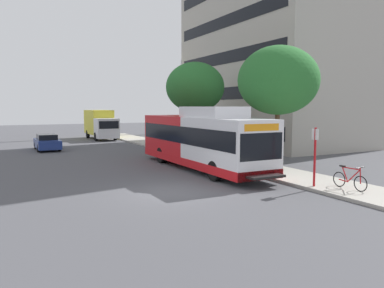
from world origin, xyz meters
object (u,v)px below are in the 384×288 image
Objects in this scene: transit_bus at (201,140)px; box_truck_background at (100,124)px; street_tree_mid_block at (195,87)px; parked_car_far_lane at (47,142)px; bus_stop_sign_pole at (315,152)px; street_tree_near_stop at (278,81)px; bicycle_parked at (350,179)px.

transit_bus reaches higher than box_truck_background.
parked_car_far_lane is at bearing 145.47° from street_tree_mid_block.
box_truck_background is at bearing 90.39° from transit_bus.
street_tree_mid_block is 1.56× the size of parked_car_far_lane.
parked_car_far_lane is (-8.65, 21.75, -0.99)m from bus_stop_sign_pole.
street_tree_near_stop is at bearing -87.01° from street_tree_mid_block.
box_truck_background is at bearing 93.71° from bus_stop_sign_pole.
parked_car_far_lane is (-10.38, 7.15, -4.51)m from street_tree_mid_block.
transit_bus is at bearing -64.95° from parked_car_far_lane.
bicycle_parked is 0.39× the size of parked_car_far_lane.
street_tree_near_stop is at bearing 66.90° from bus_stop_sign_pole.
bicycle_parked is 24.80m from parked_car_far_lane.
bicycle_parked is (2.72, -8.27, -1.14)m from transit_bus.
bicycle_parked is at bearing -84.80° from box_truck_background.
transit_bus is at bearing 104.33° from bus_stop_sign_pole.
transit_bus is 8.78m from bicycle_parked.
transit_bus is 5.65m from street_tree_near_stop.
parked_car_far_lane is 11.05m from box_truck_background.
box_truck_background is (-2.88, 31.63, 1.18)m from bicycle_parked.
bicycle_parked is at bearing -71.78° from transit_bus.
bicycle_parked is (0.90, -1.14, -1.09)m from bus_stop_sign_pole.
bicycle_parked is at bearing -67.34° from parked_car_far_lane.
street_tree_near_stop is 20.30m from parked_car_far_lane.
box_truck_background reaches higher than bus_stop_sign_pole.
street_tree_near_stop reaches higher than box_truck_background.
bus_stop_sign_pole is 0.37× the size of street_tree_near_stop.
transit_bus reaches higher than bus_stop_sign_pole.
transit_bus is 6.96× the size of bicycle_parked.
street_tree_mid_block is (-0.49, 9.40, 0.03)m from street_tree_near_stop.
box_truck_background is (6.67, 8.74, 1.08)m from parked_car_far_lane.
transit_bus is at bearing 108.22° from bicycle_parked.
bus_stop_sign_pole is (1.82, -7.13, -0.05)m from transit_bus.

